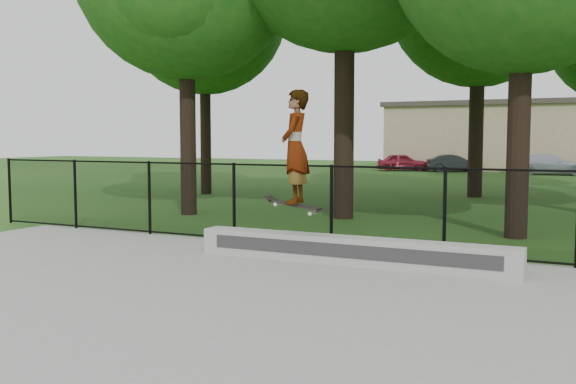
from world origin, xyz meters
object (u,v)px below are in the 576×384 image
object	(u,v)px
car_a	(403,162)
car_c	(551,165)
skater_airborne	(295,149)
car_b	(454,163)
grind_ledge	(350,251)

from	to	relation	value
car_a	car_c	xyz separation A→B (m)	(8.54, -0.66, 0.03)
car_c	skater_airborne	bearing A→B (deg)	172.32
car_a	car_b	distance (m)	3.11
car_b	car_c	world-z (taller)	car_c
car_a	car_c	world-z (taller)	car_c
grind_ledge	skater_airborne	bearing A→B (deg)	-168.66
car_a	car_c	distance (m)	8.57
car_a	skater_airborne	size ratio (longest dim) A/B	1.61
car_c	grind_ledge	bearing A→B (deg)	174.03
grind_ledge	car_a	xyz separation A→B (m)	(-7.27, 29.37, 0.26)
car_a	grind_ledge	bearing A→B (deg)	173.96
grind_ledge	car_c	bearing A→B (deg)	87.47
grind_ledge	car_a	world-z (taller)	car_a
car_c	skater_airborne	size ratio (longest dim) A/B	1.84
grind_ledge	car_c	world-z (taller)	car_c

